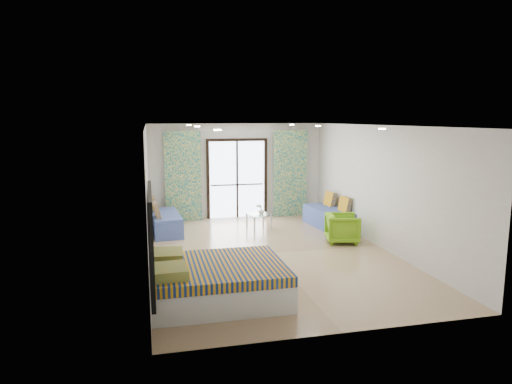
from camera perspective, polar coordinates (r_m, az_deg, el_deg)
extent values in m
cube|color=black|center=(13.02, -2.40, 6.54)|extent=(1.76, 0.08, 0.08)
cube|color=black|center=(12.99, -6.01, 1.44)|extent=(0.08, 0.08, 2.20)
cube|color=black|center=(13.30, 1.19, 1.67)|extent=(0.08, 0.08, 2.20)
cube|color=black|center=(13.12, -2.37, 1.56)|extent=(0.05, 0.06, 2.20)
cube|color=#595451|center=(13.16, -2.38, 0.92)|extent=(1.52, 0.03, 0.04)
cube|color=silver|center=(12.76, -9.11, 1.91)|extent=(1.00, 0.10, 2.50)
cube|color=silver|center=(13.35, 4.30, 2.32)|extent=(1.00, 0.10, 2.50)
cylinder|color=#FFE0B2|center=(7.14, -4.84, 7.74)|extent=(0.12, 0.12, 0.02)
cylinder|color=#FFE0B2|center=(8.04, 15.49, 7.61)|extent=(0.12, 0.12, 0.02)
cylinder|color=#FFE0B2|center=(10.12, -7.37, 8.13)|extent=(0.12, 0.12, 0.02)
cylinder|color=#FFE0B2|center=(10.77, 7.77, 8.19)|extent=(0.12, 0.12, 0.02)
cylinder|color=#FFE0B2|center=(12.11, -8.36, 8.28)|extent=(0.12, 0.12, 0.02)
cylinder|color=#FFE0B2|center=(12.66, 4.50, 8.39)|extent=(0.12, 0.12, 0.02)
cube|color=black|center=(7.09, -12.96, -5.72)|extent=(0.06, 2.10, 1.50)
cube|color=silver|center=(8.31, -13.09, -3.54)|extent=(0.02, 0.10, 0.10)
cube|color=silver|center=(7.42, -4.73, -11.66)|extent=(2.10, 1.68, 0.42)
cube|color=navy|center=(7.32, -4.76, -9.55)|extent=(2.08, 1.72, 0.16)
cube|color=#1D865D|center=(6.83, -10.66, -9.73)|extent=(0.50, 0.60, 0.15)
cube|color=#1D865D|center=(7.59, -10.94, -7.79)|extent=(0.51, 0.61, 0.15)
cube|color=#3E5395|center=(11.74, -11.22, -4.03)|extent=(0.79, 1.78, 0.39)
cube|color=#3E5395|center=(11.69, -11.26, -2.88)|extent=(0.77, 1.74, 0.10)
cube|color=navy|center=(11.23, -12.31, -2.25)|extent=(0.22, 0.45, 0.40)
cube|color=navy|center=(12.02, -12.64, -1.51)|extent=(0.22, 0.45, 0.40)
cube|color=#3E5395|center=(12.19, 9.03, -3.46)|extent=(0.84, 1.83, 0.40)
cube|color=#3E5395|center=(12.14, 9.06, -2.32)|extent=(0.83, 1.80, 0.10)
cube|color=navy|center=(11.85, 11.07, -1.54)|extent=(0.24, 0.46, 0.41)
cube|color=navy|center=(12.57, 9.23, -0.87)|extent=(0.24, 0.46, 0.41)
cylinder|color=silver|center=(11.67, -0.19, -4.01)|extent=(0.05, 0.05, 0.36)
cylinder|color=silver|center=(11.88, 1.92, -3.78)|extent=(0.05, 0.05, 0.36)
cylinder|color=silver|center=(12.10, -1.16, -3.53)|extent=(0.05, 0.05, 0.36)
cylinder|color=silver|center=(12.30, 0.89, -3.32)|extent=(0.05, 0.05, 0.36)
cube|color=#8CA59E|center=(11.94, 0.37, -2.82)|extent=(0.66, 0.66, 0.02)
sphere|color=white|center=(11.92, 0.56, -1.88)|extent=(0.06, 0.06, 0.06)
sphere|color=white|center=(11.94, 0.28, -1.78)|extent=(0.06, 0.06, 0.06)
sphere|color=white|center=(11.88, 0.17, -1.75)|extent=(0.06, 0.06, 0.06)
sphere|color=white|center=(11.86, 0.46, -1.68)|extent=(0.06, 0.06, 0.06)
imported|color=white|center=(11.94, 0.65, -2.40)|extent=(0.18, 0.19, 0.16)
imported|color=#66A415|center=(10.75, 10.76, -4.30)|extent=(0.82, 0.85, 0.73)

